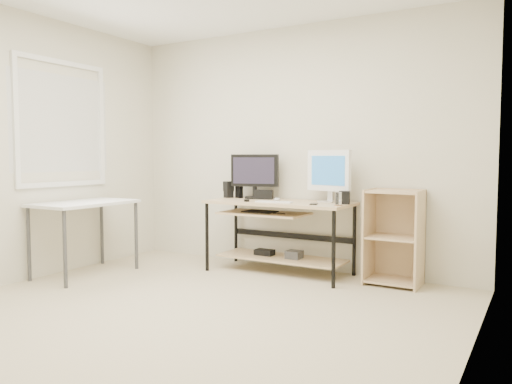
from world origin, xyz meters
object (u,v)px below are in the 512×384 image
object	(u,v)px
desk	(277,221)
black_monitor	(255,173)
side_table	(85,210)
white_imac	(329,172)
audio_controller	(239,191)
shelf_unit	(395,236)

from	to	relation	value
desk	black_monitor	world-z (taller)	black_monitor
side_table	white_imac	distance (m)	2.50
audio_controller	white_imac	bearing A→B (deg)	21.94
desk	white_imac	size ratio (longest dim) A/B	2.86
white_imac	audio_controller	size ratio (longest dim) A/B	3.28
desk	black_monitor	xyz separation A→B (m)	(-0.36, 0.15, 0.49)
audio_controller	desk	bearing A→B (deg)	7.35
desk	side_table	size ratio (longest dim) A/B	1.50
side_table	shelf_unit	distance (m)	3.09
desk	black_monitor	size ratio (longest dim) A/B	2.87
black_monitor	desk	bearing A→B (deg)	-37.98
black_monitor	side_table	bearing A→B (deg)	-152.08
desk	audio_controller	xyz separation A→B (m)	(-0.54, 0.13, 0.29)
side_table	shelf_unit	bearing A→B (deg)	23.33
white_imac	audio_controller	xyz separation A→B (m)	(-1.05, -0.02, -0.22)
shelf_unit	audio_controller	bearing A→B (deg)	-178.93
side_table	shelf_unit	world-z (taller)	shelf_unit
desk	shelf_unit	xyz separation A→B (m)	(1.18, 0.16, -0.09)
shelf_unit	desk	bearing A→B (deg)	-172.23
audio_controller	side_table	bearing A→B (deg)	-112.44
desk	white_imac	bearing A→B (deg)	16.86
shelf_unit	white_imac	size ratio (longest dim) A/B	1.72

